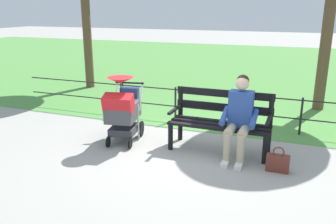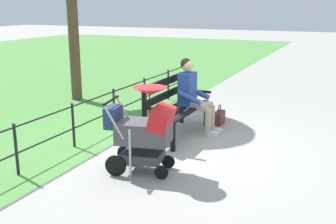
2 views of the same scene
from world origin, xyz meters
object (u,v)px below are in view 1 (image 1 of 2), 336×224
Objects in this scene: person_on_bench at (239,115)px; handbag at (278,163)px; stroller at (123,109)px; park_bench at (221,118)px.

person_on_bench is 3.45× the size of handbag.
person_on_bench is at bearing -178.33° from stroller.
park_bench reaches higher than handbag.
person_on_bench reaches higher than park_bench.
park_bench is at bearing -34.64° from person_on_bench.
park_bench is 1.39× the size of stroller.
stroller is (1.95, 0.06, -0.08)m from person_on_bench.
stroller is at bearing 1.67° from person_on_bench.
person_on_bench is at bearing 145.36° from park_bench.
handbag is at bearing 155.05° from person_on_bench.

